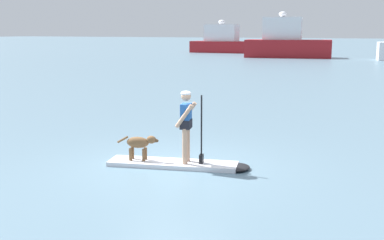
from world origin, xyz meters
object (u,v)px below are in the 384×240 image
at_px(person_paddler, 187,122).
at_px(moored_boat_starboard, 225,42).
at_px(paddleboard, 182,164).
at_px(dog, 140,143).
at_px(moored_boat_far_starboard, 286,43).

xyz_separation_m(person_paddler, moored_boat_starboard, (-21.65, 55.06, 0.41)).
height_order(paddleboard, moored_boat_starboard, moored_boat_starboard).
bearing_deg(dog, person_paddler, 14.70).
bearing_deg(paddleboard, dog, -165.30).
bearing_deg(dog, moored_boat_far_starboard, 101.45).
distance_m(moored_boat_starboard, moored_boat_far_starboard, 14.07).
bearing_deg(paddleboard, moored_boat_starboard, 111.37).
relative_size(paddleboard, moored_boat_starboard, 0.33).
bearing_deg(person_paddler, dog, -165.30).
xyz_separation_m(moored_boat_starboard, moored_boat_far_starboard, (11.12, -8.61, 0.25)).
bearing_deg(moored_boat_far_starboard, person_paddler, -77.23).
bearing_deg(moored_boat_starboard, dog, -69.59).
height_order(dog, moored_boat_far_starboard, moored_boat_far_starboard).
height_order(paddleboard, moored_boat_far_starboard, moored_boat_far_starboard).
height_order(person_paddler, moored_boat_far_starboard, moored_boat_far_starboard).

